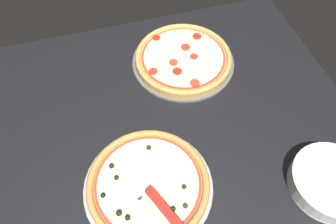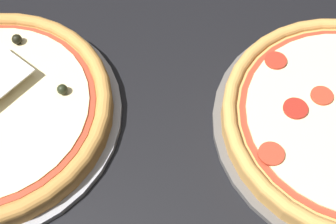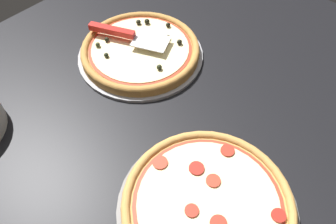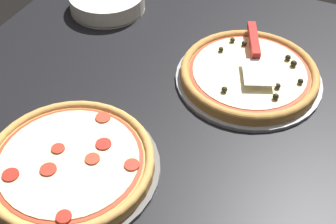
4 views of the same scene
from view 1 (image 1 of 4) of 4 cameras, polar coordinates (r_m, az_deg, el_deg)
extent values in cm
cube|color=black|center=(108.51, -2.95, -6.60)|extent=(144.53, 122.67, 3.60)
cylinder|color=#939399|center=(100.67, -3.43, -12.84)|extent=(38.67, 38.67, 1.00)
cylinder|color=#B77F3D|center=(99.26, -3.47, -12.51)|extent=(36.35, 36.35, 2.05)
torus|color=#B77F3D|center=(98.31, -3.50, -12.29)|extent=(36.35, 36.35, 2.17)
cylinder|color=#A33823|center=(98.24, -3.50, -12.27)|extent=(31.60, 31.60, 0.15)
cylinder|color=beige|center=(98.12, -3.51, -12.24)|extent=(29.81, 29.81, 0.40)
sphere|color=#282D19|center=(95.71, -4.99, -14.62)|extent=(1.45, 1.45, 1.45)
sphere|color=#282D19|center=(94.70, 3.06, -16.03)|extent=(1.44, 1.44, 1.44)
sphere|color=black|center=(102.08, -3.37, -6.22)|extent=(1.55, 1.55, 1.55)
sphere|color=black|center=(96.65, 2.84, -12.89)|extent=(1.39, 1.39, 1.39)
sphere|color=black|center=(98.74, -8.98, -11.24)|extent=(1.46, 1.46, 1.46)
sphere|color=black|center=(94.33, 0.94, -16.50)|extent=(1.43, 1.43, 1.43)
sphere|color=#282D19|center=(97.61, -5.61, -11.81)|extent=(1.58, 1.58, 1.58)
sphere|color=black|center=(94.79, -8.54, -17.00)|extent=(1.70, 1.70, 1.70)
sphere|color=black|center=(97.35, -11.26, -14.05)|extent=(1.46, 1.46, 1.46)
sphere|color=black|center=(94.17, -7.03, -17.80)|extent=(1.55, 1.55, 1.55)
sphere|color=black|center=(100.50, -9.80, -9.24)|extent=(1.59, 1.59, 1.59)
cylinder|color=#565451|center=(128.69, 2.64, 8.73)|extent=(39.36, 39.36, 1.00)
cylinder|color=#C68E47|center=(127.54, 2.67, 9.22)|extent=(37.00, 37.00, 2.20)
torus|color=#C68E47|center=(126.75, 2.69, 9.57)|extent=(37.00, 37.00, 1.97)
cylinder|color=#A33823|center=(126.70, 2.69, 9.59)|extent=(32.16, 32.16, 0.15)
cylinder|color=beige|center=(126.61, 2.69, 9.63)|extent=(30.34, 30.34, 0.40)
cylinder|color=#AD2D1E|center=(129.72, 3.06, 11.24)|extent=(3.57, 3.57, 0.40)
cylinder|color=#B73823|center=(123.85, 0.95, 8.64)|extent=(3.26, 3.26, 0.40)
cylinder|color=maroon|center=(120.86, 1.62, 7.11)|extent=(3.54, 3.54, 0.40)
cylinder|color=maroon|center=(133.43, -2.05, 12.80)|extent=(3.11, 3.11, 0.40)
cylinder|color=maroon|center=(134.49, 5.05, 13.01)|extent=(3.58, 3.58, 0.40)
cylinder|color=#AD2D1E|center=(120.94, -2.59, 7.11)|extent=(3.31, 3.31, 0.40)
cylinder|color=#B73823|center=(117.54, 4.71, 5.06)|extent=(3.54, 3.54, 0.40)
cylinder|color=#AD2D1E|center=(126.34, 4.55, 9.63)|extent=(3.00, 3.00, 0.40)
cube|color=silver|center=(96.97, -5.44, -11.12)|extent=(11.31, 12.84, 0.24)
cube|color=red|center=(92.21, -0.58, -16.56)|extent=(7.84, 14.55, 2.00)
cylinder|color=silver|center=(111.65, 25.98, -11.37)|extent=(23.79, 23.79, 0.70)
cylinder|color=silver|center=(111.07, 26.11, -11.23)|extent=(23.79, 23.79, 0.70)
cylinder|color=silver|center=(110.48, 26.24, -11.07)|extent=(23.79, 23.79, 0.70)
cylinder|color=silver|center=(109.90, 26.38, -10.92)|extent=(23.79, 23.79, 0.70)
cylinder|color=silver|center=(109.32, 26.51, -10.77)|extent=(23.79, 23.79, 0.70)
cylinder|color=silver|center=(108.74, 26.65, -10.61)|extent=(23.79, 23.79, 0.70)
cylinder|color=silver|center=(108.16, 26.79, -10.45)|extent=(23.79, 23.79, 0.70)
cylinder|color=silver|center=(107.59, 26.93, -10.29)|extent=(23.79, 23.79, 0.70)
camera|label=2|loc=(0.75, 30.23, 20.40)|focal=50.00mm
camera|label=3|loc=(1.14, 18.82, 40.95)|focal=35.00mm
camera|label=4|loc=(1.34, -33.39, 44.17)|focal=50.00mm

